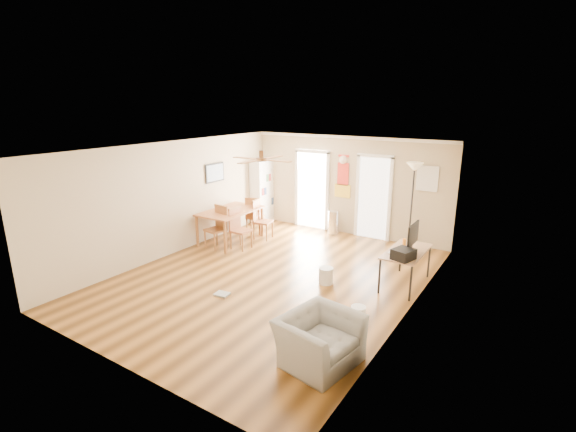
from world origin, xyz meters
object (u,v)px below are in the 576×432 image
Objects in this scene: dining_chair_right_b at (241,229)px; computer_desk at (405,268)px; bookshelf at (263,191)px; torchiere_lamp at (411,207)px; printer at (403,254)px; dining_chair_near at (215,228)px; wastebasket_b at (358,315)px; dining_chair_far at (255,215)px; dining_table at (231,226)px; dining_chair_right_a at (263,220)px; trash_can at (333,222)px; armchair at (319,340)px; wastebasket_a at (326,276)px.

dining_chair_right_b reaches higher than computer_desk.
bookshelf is at bearing 22.85° from dining_chair_right_b.
bookshelf is 4.36m from torchiere_lamp.
dining_chair_near is at bearing -164.86° from printer.
torchiere_lamp is 4.03m from wastebasket_b.
bookshelf is at bearing -84.22° from dining_chair_far.
dining_chair_right_a reaches higher than dining_table.
bookshelf is 1.11× the size of dining_table.
torchiere_lamp reaches higher than dining_chair_near.
bookshelf is at bearing 179.60° from torchiere_lamp.
printer is (4.60, -0.66, 0.39)m from dining_table.
torchiere_lamp is (2.05, -0.04, 0.73)m from trash_can.
armchair is at bearing -67.82° from bookshelf.
dining_table is 4.66m from printer.
dining_chair_right_a is 0.77× the size of computer_desk.
dining_chair_right_b reaches higher than wastebasket_b.
dining_table is 1.59× the size of armchair.
wastebasket_b is (-0.27, -1.34, -0.66)m from printer.
torchiere_lamp is at bearing 104.95° from computer_desk.
wastebasket_a is at bearing 1.90° from dining_chair_near.
torchiere_lamp is (4.36, -0.03, 0.13)m from bookshelf.
dining_chair_right_b is at bearing -86.80° from bookshelf.
dining_chair_far is at bearing 85.58° from dining_table.
dining_chair_near is 0.49× the size of torchiere_lamp.
wastebasket_a is at bearing -131.06° from dining_chair_right_a.
dining_table is at bearing -134.38° from trash_can.
dining_chair_near is at bearing 117.56° from dining_chair_right_b.
armchair is (4.23, -4.17, -0.16)m from dining_chair_far.
dining_chair_right_a is at bearing 130.22° from dining_chair_far.
dining_chair_near is 1.60× the size of trash_can.
torchiere_lamp is at bearing -0.98° from trash_can.
dining_chair_right_a is at bearing -135.79° from trash_can.
computer_desk is at bearing 115.79° from printer.
dining_chair_far is 2.66× the size of printer.
dining_chair_near is 4.55m from computer_desk.
trash_can is 5.73m from armchair.
armchair is (-0.03, -1.26, 0.20)m from wastebasket_b.
dining_chair_near is (-0.01, -0.57, 0.10)m from dining_table.
dining_chair_right_a is at bearing -0.25° from dining_chair_right_b.
trash_can is at bearing 114.05° from wastebasket_a.
wastebasket_a is at bearing 137.24° from wastebasket_b.
trash_can is at bearing -56.05° from dining_chair_right_a.
computer_desk is at bearing 84.12° from wastebasket_b.
trash_can is 4.64m from wastebasket_b.
bookshelf is 1.79× the size of dining_chair_near.
wastebasket_a is at bearing -104.69° from torchiere_lamp.
bookshelf is 6.52× the size of wastebasket_b.
bookshelf is 2.05m from dining_table.
trash_can is (1.92, 2.52, -0.19)m from dining_chair_near.
wastebasket_a is (2.66, -1.58, -0.34)m from dining_chair_right_a.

